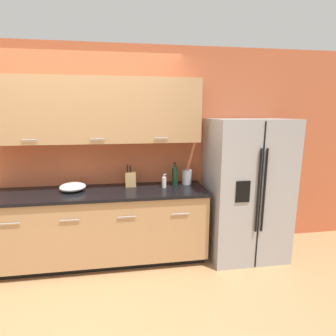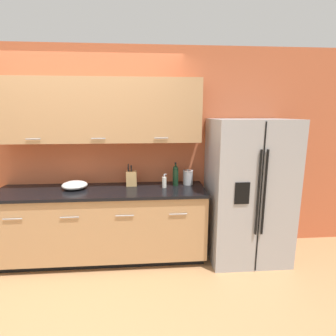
% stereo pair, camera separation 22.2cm
% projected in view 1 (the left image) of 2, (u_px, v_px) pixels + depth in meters
% --- Properties ---
extents(ground_plane, '(14.00, 14.00, 0.00)m').
position_uv_depth(ground_plane, '(74.00, 300.00, 2.57)').
color(ground_plane, '#B27F51').
extents(wall_back, '(10.00, 0.39, 2.60)m').
position_uv_depth(wall_back, '(87.00, 141.00, 3.20)').
color(wall_back, '#BC5B38').
rests_on(wall_back, ground_plane).
extents(counter_unit, '(2.49, 0.64, 0.90)m').
position_uv_depth(counter_unit, '(103.00, 226.00, 3.16)').
color(counter_unit, black).
rests_on(counter_unit, ground_plane).
extents(refrigerator, '(0.93, 0.76, 1.73)m').
position_uv_depth(refrigerator, '(246.00, 189.00, 3.27)').
color(refrigerator, '#9E9EA0').
rests_on(refrigerator, ground_plane).
extents(knife_block, '(0.13, 0.09, 0.28)m').
position_uv_depth(knife_block, '(131.00, 179.00, 3.23)').
color(knife_block, tan).
rests_on(knife_block, counter_unit).
extents(wine_bottle, '(0.07, 0.07, 0.29)m').
position_uv_depth(wine_bottle, '(175.00, 175.00, 3.28)').
color(wine_bottle, black).
rests_on(wine_bottle, counter_unit).
extents(soap_dispenser, '(0.06, 0.05, 0.17)m').
position_uv_depth(soap_dispenser, '(164.00, 182.00, 3.19)').
color(soap_dispenser, silver).
rests_on(soap_dispenser, counter_unit).
extents(steel_canister, '(0.13, 0.13, 0.20)m').
position_uv_depth(steel_canister, '(187.00, 177.00, 3.35)').
color(steel_canister, '#B7B7BA').
rests_on(steel_canister, counter_unit).
extents(mixing_bowl, '(0.30, 0.30, 0.09)m').
position_uv_depth(mixing_bowl, '(73.00, 187.00, 3.06)').
color(mixing_bowl, white).
rests_on(mixing_bowl, counter_unit).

